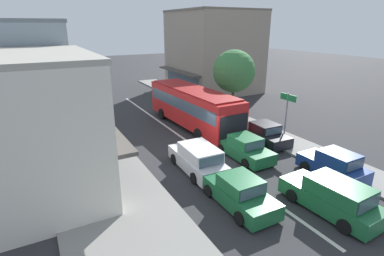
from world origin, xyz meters
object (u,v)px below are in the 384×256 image
(sedan_adjacent_lane_lead, at_px, (239,192))
(wagon_adjacent_lane_trail, at_px, (332,197))
(street_tree_right, at_px, (234,71))
(sedan_behind_bus_near, at_px, (244,148))
(wagon_queue_far_back, at_px, (198,159))
(city_bus, at_px, (193,105))
(traffic_light_downstreet, at_px, (84,75))
(pedestrian_with_handbag_near, at_px, (112,132))
(parked_hatchback_kerb_front, at_px, (334,165))
(parked_sedan_kerb_second, at_px, (264,134))
(directional_road_sign, at_px, (287,106))

(sedan_adjacent_lane_lead, xyz_separation_m, wagon_adjacent_lane_trail, (3.35, -2.41, 0.08))
(street_tree_right, bearing_deg, sedan_behind_bus_near, -120.35)
(sedan_adjacent_lane_lead, bearing_deg, wagon_queue_far_back, 89.45)
(sedan_adjacent_lane_lead, xyz_separation_m, street_tree_right, (7.71, 11.33, 3.61))
(city_bus, bearing_deg, traffic_light_downstreet, 113.08)
(city_bus, height_order, pedestrian_with_handbag_near, city_bus)
(wagon_queue_far_back, xyz_separation_m, traffic_light_downstreet, (-2.53, 21.13, 2.11))
(parked_hatchback_kerb_front, bearing_deg, traffic_light_downstreet, 109.06)
(wagon_queue_far_back, distance_m, pedestrian_with_handbag_near, 6.93)
(traffic_light_downstreet, bearing_deg, parked_sedan_kerb_second, -65.56)
(wagon_adjacent_lane_trail, distance_m, parked_hatchback_kerb_front, 3.62)
(wagon_queue_far_back, relative_size, parked_hatchback_kerb_front, 1.23)
(parked_sedan_kerb_second, distance_m, traffic_light_downstreet, 21.53)
(directional_road_sign, bearing_deg, sedan_adjacent_lane_lead, -147.38)
(parked_sedan_kerb_second, height_order, street_tree_right, street_tree_right)
(parked_hatchback_kerb_front, bearing_deg, sedan_adjacent_lane_lead, 177.64)
(wagon_adjacent_lane_trail, relative_size, sedan_behind_bus_near, 1.08)
(street_tree_right, bearing_deg, sedan_adjacent_lane_lead, -124.23)
(sedan_adjacent_lane_lead, xyz_separation_m, wagon_queue_far_back, (0.04, 3.95, 0.08))
(sedan_behind_bus_near, bearing_deg, parked_sedan_kerb_second, 26.83)
(directional_road_sign, height_order, pedestrian_with_handbag_near, directional_road_sign)
(city_bus, bearing_deg, parked_sedan_kerb_second, -62.17)
(parked_sedan_kerb_second, bearing_deg, street_tree_right, 76.83)
(sedan_adjacent_lane_lead, distance_m, street_tree_right, 14.17)
(parked_hatchback_kerb_front, relative_size, traffic_light_downstreet, 0.88)
(parked_hatchback_kerb_front, relative_size, parked_sedan_kerb_second, 0.87)
(pedestrian_with_handbag_near, bearing_deg, sedan_behind_bus_near, -40.59)
(city_bus, height_order, wagon_adjacent_lane_trail, city_bus)
(sedan_adjacent_lane_lead, relative_size, parked_sedan_kerb_second, 0.99)
(city_bus, relative_size, pedestrian_with_handbag_near, 6.71)
(wagon_queue_far_back, bearing_deg, sedan_adjacent_lane_lead, -90.55)
(sedan_behind_bus_near, distance_m, directional_road_sign, 4.75)
(wagon_queue_far_back, distance_m, sedan_behind_bus_near, 3.46)
(sedan_adjacent_lane_lead, relative_size, traffic_light_downstreet, 1.00)
(traffic_light_downstreet, distance_m, directional_road_sign, 22.58)
(wagon_queue_far_back, height_order, pedestrian_with_handbag_near, pedestrian_with_handbag_near)
(directional_road_sign, bearing_deg, parked_sedan_kerb_second, 154.69)
(wagon_queue_far_back, relative_size, street_tree_right, 0.75)
(directional_road_sign, bearing_deg, city_bus, 124.83)
(sedan_adjacent_lane_lead, distance_m, directional_road_sign, 9.39)
(sedan_adjacent_lane_lead, bearing_deg, parked_sedan_kerb_second, 41.25)
(wagon_queue_far_back, bearing_deg, city_bus, 63.82)
(city_bus, bearing_deg, parked_hatchback_kerb_front, -76.26)
(wagon_queue_far_back, relative_size, directional_road_sign, 1.26)
(street_tree_right, distance_m, pedestrian_with_handbag_near, 11.59)
(city_bus, height_order, sedan_adjacent_lane_lead, city_bus)
(sedan_behind_bus_near, distance_m, pedestrian_with_handbag_near, 9.01)
(parked_sedan_kerb_second, bearing_deg, wagon_queue_far_back, -165.53)
(wagon_adjacent_lane_trail, distance_m, sedan_behind_bus_near, 6.54)
(pedestrian_with_handbag_near, bearing_deg, city_bus, 8.41)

